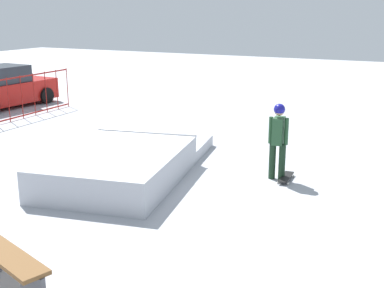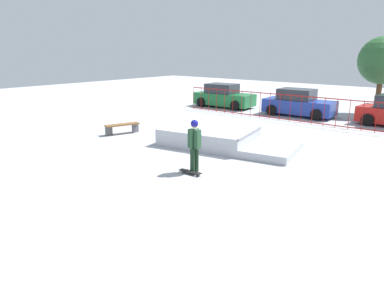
{
  "view_description": "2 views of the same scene",
  "coord_description": "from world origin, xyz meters",
  "px_view_note": "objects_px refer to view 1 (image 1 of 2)",
  "views": [
    {
      "loc": [
        -8.87,
        -5.89,
        3.72
      ],
      "look_at": [
        0.53,
        -1.24,
        0.9
      ],
      "focal_mm": 47.18,
      "sensor_mm": 36.0,
      "label": 1
    },
    {
      "loc": [
        8.5,
        -11.04,
        3.81
      ],
      "look_at": [
        1.72,
        -3.02,
        1.0
      ],
      "focal_mm": 32.78,
      "sensor_mm": 36.0,
      "label": 2
    }
  ],
  "objects_px": {
    "skateboard": "(286,177)",
    "park_bench": "(9,263)",
    "skate_ramp": "(127,162)",
    "parked_car_red": "(3,89)",
    "skater": "(278,136)"
  },
  "relations": [
    {
      "from": "skater",
      "to": "skateboard",
      "type": "xyz_separation_m",
      "value": [
        0.01,
        -0.22,
        -0.93
      ]
    },
    {
      "from": "skater",
      "to": "skate_ramp",
      "type": "bearing_deg",
      "value": -72.03
    },
    {
      "from": "skate_ramp",
      "to": "parked_car_red",
      "type": "distance_m",
      "value": 10.23
    },
    {
      "from": "park_bench",
      "to": "parked_car_red",
      "type": "height_order",
      "value": "parked_car_red"
    },
    {
      "from": "parked_car_red",
      "to": "skate_ramp",
      "type": "bearing_deg",
      "value": -115.01
    },
    {
      "from": "park_bench",
      "to": "skate_ramp",
      "type": "bearing_deg",
      "value": 14.44
    },
    {
      "from": "skater",
      "to": "parked_car_red",
      "type": "relative_size",
      "value": 0.41
    },
    {
      "from": "skateboard",
      "to": "park_bench",
      "type": "bearing_deg",
      "value": -23.3
    },
    {
      "from": "skater",
      "to": "skateboard",
      "type": "relative_size",
      "value": 2.13
    },
    {
      "from": "skateboard",
      "to": "parked_car_red",
      "type": "distance_m",
      "value": 12.87
    },
    {
      "from": "skate_ramp",
      "to": "park_bench",
      "type": "distance_m",
      "value": 4.89
    },
    {
      "from": "skateboard",
      "to": "parked_car_red",
      "type": "xyz_separation_m",
      "value": [
        3.62,
        12.33,
        0.65
      ]
    },
    {
      "from": "skater",
      "to": "skateboard",
      "type": "height_order",
      "value": "skater"
    },
    {
      "from": "skater",
      "to": "parked_car_red",
      "type": "xyz_separation_m",
      "value": [
        3.63,
        12.11,
        -0.28
      ]
    },
    {
      "from": "skate_ramp",
      "to": "parked_car_red",
      "type": "height_order",
      "value": "parked_car_red"
    }
  ]
}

